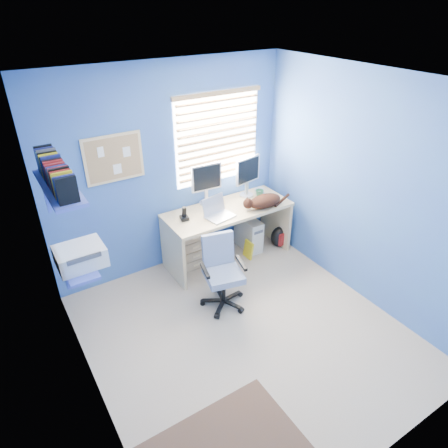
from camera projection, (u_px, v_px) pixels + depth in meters
floor at (245, 333)px, 4.17m from camera, size 3.00×3.20×0.00m
ceiling at (254, 84)px, 2.91m from camera, size 3.00×3.20×0.00m
wall_back at (170, 171)px, 4.71m from camera, size 3.00×0.01×2.50m
wall_front at (405, 347)px, 2.37m from camera, size 3.00×0.01×2.50m
wall_left at (78, 288)px, 2.85m from camera, size 0.01×3.20×2.50m
wall_right at (364, 191)px, 4.24m from camera, size 0.01×3.20×2.50m
desk at (228, 234)px, 5.17m from camera, size 1.62×0.65×0.74m
laptop at (220, 209)px, 4.74m from camera, size 0.37×0.32×0.22m
monitor_left at (206, 184)px, 4.97m from camera, size 0.41×0.15×0.54m
monitor_right at (247, 177)px, 5.17m from camera, size 0.42×0.19×0.54m
phone at (184, 213)px, 4.71m from camera, size 0.11×0.12×0.17m
mug at (259, 194)px, 5.25m from camera, size 0.10×0.09×0.10m
cd_spindle at (259, 191)px, 5.34m from camera, size 0.13×0.13×0.07m
cat at (265, 201)px, 4.99m from camera, size 0.48×0.30×0.16m
tower_pc at (249, 233)px, 5.46m from camera, size 0.19×0.44×0.45m
drawer_boxes at (191, 246)px, 5.10m from camera, size 0.35×0.28×0.54m
yellow_book at (248, 250)px, 5.30m from camera, size 0.03×0.17×0.24m
backpack at (279, 236)px, 5.54m from camera, size 0.30×0.26×0.30m
office_chair at (222, 280)px, 4.43m from camera, size 0.57×0.57×0.83m
window_blinds at (218, 138)px, 4.84m from camera, size 1.15×0.05×1.10m
corkboard at (114, 158)px, 4.24m from camera, size 0.64×0.02×0.52m
wall_shelves at (68, 217)px, 3.37m from camera, size 0.42×0.90×1.05m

